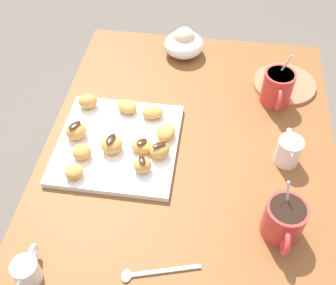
{
  "coord_description": "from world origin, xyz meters",
  "views": [
    {
      "loc": [
        0.67,
        0.04,
        1.54
      ],
      "look_at": [
        0.01,
        -0.05,
        0.77
      ],
      "focal_mm": 44.19,
      "sensor_mm": 36.0,
      "label": 1
    }
  ],
  "objects": [
    {
      "name": "beignet_0",
      "position": [
        0.08,
        -0.25,
        0.78
      ],
      "size": [
        0.06,
        0.06,
        0.03
      ],
      "primitive_type": "ellipsoid",
      "rotation": [
        0.0,
        0.0,
        2.81
      ],
      "color": "#D19347",
      "rests_on": "pastry_plate_square"
    },
    {
      "name": "beignet_9",
      "position": [
        0.1,
        -0.1,
        0.78
      ],
      "size": [
        0.06,
        0.06,
        0.04
      ],
      "primitive_type": "ellipsoid",
      "rotation": [
        0.0,
        0.0,
        0.66
      ],
      "color": "#D19347",
      "rests_on": "pastry_plate_square"
    },
    {
      "name": "chocolate_sauce_pitcher",
      "position": [
        0.38,
        -0.28,
        0.78
      ],
      "size": [
        0.09,
        0.05,
        0.06
      ],
      "color": "white",
      "rests_on": "dining_table"
    },
    {
      "name": "beignet_6",
      "position": [
        -0.09,
        -0.18,
        0.78
      ],
      "size": [
        0.07,
        0.07,
        0.03
      ],
      "primitive_type": "ellipsoid",
      "rotation": [
        0.0,
        0.0,
        1.04
      ],
      "color": "#D19347",
      "rests_on": "pastry_plate_square"
    },
    {
      "name": "chocolate_drizzle_1",
      "position": [
        0.05,
        -0.19,
        0.8
      ],
      "size": [
        0.04,
        0.03,
        0.0
      ],
      "primitive_type": "ellipsoid",
      "rotation": [
        0.0,
        0.0,
        2.94
      ],
      "color": "#381E11",
      "rests_on": "beignet_1"
    },
    {
      "name": "loose_spoon_near_saucer",
      "position": [
        0.34,
        -0.04,
        0.75
      ],
      "size": [
        0.06,
        0.16,
        0.01
      ],
      "color": "silver",
      "rests_on": "dining_table"
    },
    {
      "name": "coffee_mug_red_left",
      "position": [
        -0.2,
        0.22,
        0.8
      ],
      "size": [
        0.12,
        0.08,
        0.15
      ],
      "color": "red",
      "rests_on": "dining_table"
    },
    {
      "name": "beignet_10",
      "position": [
        0.04,
        -0.11,
        0.78
      ],
      "size": [
        0.05,
        0.06,
        0.03
      ],
      "primitive_type": "ellipsoid",
      "rotation": [
        0.0,
        0.0,
        3.02
      ],
      "color": "#D19347",
      "rests_on": "pastry_plate_square"
    },
    {
      "name": "cream_pitcher_white",
      "position": [
        0.01,
        0.24,
        0.79
      ],
      "size": [
        0.1,
        0.06,
        0.07
      ],
      "color": "white",
      "rests_on": "dining_table"
    },
    {
      "name": "beignet_1",
      "position": [
        0.05,
        -0.19,
        0.78
      ],
      "size": [
        0.06,
        0.05,
        0.04
      ],
      "primitive_type": "ellipsoid",
      "rotation": [
        0.0,
        0.0,
        3.1
      ],
      "color": "#D19347",
      "rests_on": "pastry_plate_square"
    },
    {
      "name": "beignet_5",
      "position": [
        -0.08,
        -0.11,
        0.78
      ],
      "size": [
        0.05,
        0.06,
        0.03
      ],
      "primitive_type": "ellipsoid",
      "rotation": [
        0.0,
        0.0,
        4.87
      ],
      "color": "#D19347",
      "rests_on": "pastry_plate_square"
    },
    {
      "name": "saucer_coral_left",
      "position": [
        -0.27,
        0.25,
        0.75
      ],
      "size": [
        0.18,
        0.18,
        0.01
      ],
      "primitive_type": "cylinder",
      "color": "#E5704C",
      "rests_on": "dining_table"
    },
    {
      "name": "pastry_plate_square",
      "position": [
        0.02,
        -0.18,
        0.75
      ],
      "size": [
        0.3,
        0.3,
        0.02
      ],
      "primitive_type": "cube",
      "color": "white",
      "rests_on": "dining_table"
    },
    {
      "name": "coffee_mug_red_right",
      "position": [
        0.21,
        0.22,
        0.79
      ],
      "size": [
        0.12,
        0.09,
        0.14
      ],
      "color": "red",
      "rests_on": "dining_table"
    },
    {
      "name": "chocolate_drizzle_4",
      "position": [
        0.02,
        -0.28,
        0.8
      ],
      "size": [
        0.04,
        0.03,
        0.0
      ],
      "primitive_type": "ellipsoid",
      "rotation": [
        0.0,
        0.0,
        2.61
      ],
      "color": "#381E11",
      "rests_on": "beignet_4"
    },
    {
      "name": "beignet_7",
      "position": [
        -0.02,
        -0.06,
        0.78
      ],
      "size": [
        0.06,
        0.05,
        0.03
      ],
      "primitive_type": "ellipsoid",
      "rotation": [
        0.0,
        0.0,
        3.02
      ],
      "color": "#D19347",
      "rests_on": "pastry_plate_square"
    },
    {
      "name": "beignet_2",
      "position": [
        0.14,
        -0.25,
        0.78
      ],
      "size": [
        0.06,
        0.06,
        0.03
      ],
      "primitive_type": "ellipsoid",
      "rotation": [
        0.0,
        0.0,
        3.52
      ],
      "color": "#D19347",
      "rests_on": "pastry_plate_square"
    },
    {
      "name": "chocolate_drizzle_9",
      "position": [
        0.1,
        -0.1,
        0.8
      ],
      "size": [
        0.03,
        0.02,
        0.0
      ],
      "primitive_type": "ellipsoid",
      "rotation": [
        0.0,
        0.0,
        0.35
      ],
      "color": "#381E11",
      "rests_on": "beignet_9"
    },
    {
      "name": "beignet_8",
      "position": [
        0.05,
        -0.07,
        0.78
      ],
      "size": [
        0.07,
        0.07,
        0.04
      ],
      "primitive_type": "ellipsoid",
      "rotation": [
        0.0,
        0.0,
        5.71
      ],
      "color": "#D19347",
      "rests_on": "pastry_plate_square"
    },
    {
      "name": "ground_plane",
      "position": [
        0.0,
        0.0,
        0.0
      ],
      "size": [
        8.0,
        8.0,
        0.0
      ],
      "primitive_type": "plane",
      "color": "#665B51"
    },
    {
      "name": "chocolate_drizzle_8",
      "position": [
        0.05,
        -0.07,
        0.8
      ],
      "size": [
        0.03,
        0.04,
        0.0
      ],
      "primitive_type": "ellipsoid",
      "rotation": [
        0.0,
        0.0,
        5.39
      ],
      "color": "#381E11",
      "rests_on": "beignet_8"
    },
    {
      "name": "ice_cream_bowl",
      "position": [
        -0.38,
        -0.06,
        0.79
      ],
      "size": [
        0.12,
        0.12,
        0.09
      ],
      "color": "white",
      "rests_on": "dining_table"
    },
    {
      "name": "beignet_4",
      "position": [
        0.02,
        -0.28,
        0.78
      ],
      "size": [
        0.07,
        0.07,
        0.04
      ],
      "primitive_type": "ellipsoid",
      "rotation": [
        0.0,
        0.0,
        2.4
      ],
      "color": "#D19347",
      "rests_on": "pastry_plate_square"
    },
    {
      "name": "dining_table",
      "position": [
        0.0,
        0.0,
        0.59
      ],
      "size": [
        0.95,
        0.73,
        0.75
      ],
      "color": "brown",
      "rests_on": "ground_plane"
    },
    {
      "name": "beignet_3",
      "position": [
        -0.09,
        -0.28,
        0.78
      ],
      "size": [
        0.06,
        0.06,
        0.04
      ],
      "primitive_type": "ellipsoid",
      "rotation": [
        0.0,
        0.0,
        5.04
      ],
      "color": "#D19347",
      "rests_on": "pastry_plate_square"
    },
    {
      "name": "chocolate_drizzle_10",
      "position": [
        0.04,
        -0.11,
        0.79
      ],
      "size": [
        0.03,
        0.03,
        0.0
      ],
      "primitive_type": "ellipsoid",
      "rotation": [
        0.0,
        0.0,
        2.53
      ],
      "color": "#381E11",
      "rests_on": "beignet_10"
    }
  ]
}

